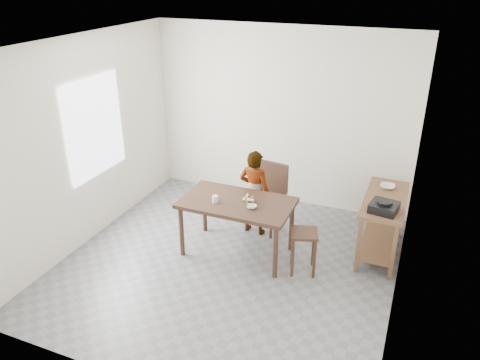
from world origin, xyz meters
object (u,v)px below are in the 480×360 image
at_px(prep_counter, 382,226).
at_px(dining_chair, 266,198).
at_px(stool, 303,252).
at_px(dining_table, 237,227).
at_px(child, 254,192).

height_order(prep_counter, dining_chair, dining_chair).
bearing_deg(dining_chair, stool, -37.01).
bearing_deg(dining_table, dining_chair, 79.43).
relative_size(dining_chair, stool, 1.71).
height_order(dining_table, prep_counter, prep_counter).
relative_size(child, dining_chair, 1.29).
bearing_deg(prep_counter, stool, -136.43).
relative_size(child, stool, 2.20).
distance_m(dining_table, prep_counter, 1.86).
height_order(child, stool, child).
bearing_deg(dining_table, stool, -4.86).
bearing_deg(prep_counter, dining_chair, 179.43).
bearing_deg(stool, dining_table, 175.14).
height_order(dining_chair, stool, dining_chair).
xyz_separation_m(dining_chair, stool, (0.77, -0.79, -0.20)).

